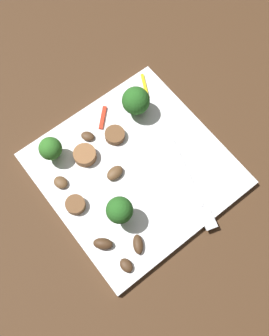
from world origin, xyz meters
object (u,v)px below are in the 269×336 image
at_px(plate, 134,169).
at_px(mushroom_3, 103,244).
at_px(mushroom_5, 126,265).
at_px(pepper_strip_0, 103,118).
at_px(mushroom_1, 88,136).
at_px(sausage_slice_2, 75,205).
at_px(mushroom_2, 61,182).
at_px(fork, 191,182).
at_px(sausage_slice_1, 85,155).
at_px(broccoli_floret_2, 136,101).
at_px(pepper_strip_3, 145,86).
at_px(mushroom_0, 138,244).
at_px(broccoli_floret_0, 120,210).
at_px(sausage_slice_0, 115,135).
at_px(broccoli_floret_1, 50,149).
at_px(mushroom_4, 115,173).

bearing_deg(plate, mushroom_3, -58.73).
relative_size(mushroom_5, pepper_strip_0, 0.53).
xyz_separation_m(mushroom_1, mushroom_5, (0.19, -0.07, 0.00)).
bearing_deg(mushroom_5, plate, 137.56).
xyz_separation_m(plate, sausage_slice_2, (-0.01, -0.10, 0.01)).
xyz_separation_m(mushroom_2, mushroom_5, (0.16, 0.00, -0.00)).
bearing_deg(fork, mushroom_3, -74.92).
height_order(plate, sausage_slice_1, sausage_slice_1).
distance_m(sausage_slice_1, mushroom_2, 0.06).
relative_size(broccoli_floret_2, mushroom_1, 2.57).
height_order(mushroom_5, pepper_strip_3, mushroom_5).
bearing_deg(pepper_strip_0, mushroom_1, -71.36).
bearing_deg(mushroom_5, sausage_slice_1, 163.35).
xyz_separation_m(mushroom_1, pepper_strip_3, (-0.02, 0.13, -0.00)).
distance_m(plate, mushroom_5, 0.15).
height_order(mushroom_1, pepper_strip_0, mushroom_1).
distance_m(fork, mushroom_0, 0.12).
height_order(plate, mushroom_5, mushroom_5).
height_order(broccoli_floret_0, mushroom_3, broccoli_floret_0).
xyz_separation_m(fork, mushroom_2, (-0.12, -0.15, 0.00)).
relative_size(sausage_slice_2, pepper_strip_3, 0.65).
xyz_separation_m(sausage_slice_0, mushroom_1, (-0.03, -0.03, -0.00)).
relative_size(plate, broccoli_floret_1, 5.58).
distance_m(mushroom_3, mushroom_4, 0.11).
height_order(mushroom_2, pepper_strip_3, mushroom_2).
xyz_separation_m(fork, broccoli_floret_2, (-0.15, 0.01, 0.03)).
distance_m(mushroom_0, mushroom_3, 0.05).
bearing_deg(mushroom_5, broccoli_floret_1, 176.26).
distance_m(plate, pepper_strip_0, 0.10).
bearing_deg(mushroom_3, mushroom_5, 10.06).
xyz_separation_m(broccoli_floret_0, sausage_slice_1, (-0.11, 0.02, -0.03)).
relative_size(sausage_slice_2, mushroom_2, 1.31).
distance_m(mushroom_0, mushroom_2, 0.15).
height_order(mushroom_0, mushroom_3, mushroom_3).
relative_size(plate, mushroom_5, 12.39).
bearing_deg(sausage_slice_0, pepper_strip_3, 114.86).
bearing_deg(mushroom_5, mushroom_3, -169.94).
bearing_deg(mushroom_1, mushroom_2, -63.60).
bearing_deg(fork, sausage_slice_1, -125.45).
xyz_separation_m(mushroom_0, mushroom_4, (-0.11, 0.04, 0.00)).
bearing_deg(broccoli_floret_0, plate, 127.25).
bearing_deg(broccoli_floret_0, fork, 79.17).
bearing_deg(mushroom_4, sausage_slice_0, 143.08).
bearing_deg(sausage_slice_1, broccoli_floret_2, 97.94).
bearing_deg(mushroom_2, mushroom_4, 62.26).
xyz_separation_m(sausage_slice_0, mushroom_2, (0.01, -0.11, -0.00)).
relative_size(broccoli_floret_0, sausage_slice_1, 1.70).
height_order(mushroom_3, mushroom_4, mushroom_3).
distance_m(plate, broccoli_floret_2, 0.11).
relative_size(sausage_slice_2, mushroom_5, 1.36).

